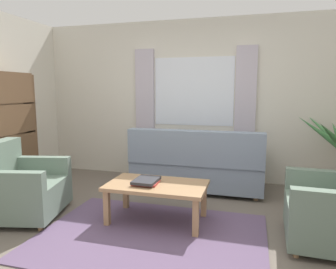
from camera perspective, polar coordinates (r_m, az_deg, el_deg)
ground_plane at (r=3.28m, az=-3.19°, el=-18.41°), size 6.24×6.24×0.00m
wall_back at (r=5.13m, az=4.87°, el=6.28°), size 5.32×0.12×2.60m
window_with_curtains at (r=5.04m, az=4.71°, el=7.95°), size 1.98×0.07×1.40m
area_rug at (r=3.28m, az=-3.20°, el=-18.32°), size 2.27×1.66×0.01m
couch at (r=4.57m, az=5.41°, el=-5.78°), size 1.90×0.82×0.92m
armchair_left at (r=4.01m, az=-25.85°, el=-8.81°), size 0.99×1.00×0.88m
coffee_table at (r=3.48m, az=-2.07°, el=-10.00°), size 1.10×0.64×0.44m
book_stack_on_table at (r=3.46m, az=-4.08°, el=-8.64°), size 0.28×0.33×0.05m
bookshelf at (r=4.84m, az=-27.55°, el=0.32°), size 0.30×0.94×1.72m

